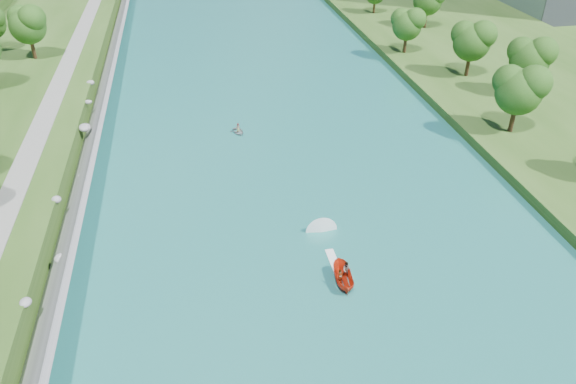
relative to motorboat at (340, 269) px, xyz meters
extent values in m
plane|color=#2D5119|center=(-1.45, -6.08, -0.86)|extent=(260.00, 260.00, 0.00)
cube|color=#1B6864|center=(-1.45, 13.92, -0.81)|extent=(55.00, 240.00, 0.10)
cube|color=slate|center=(-27.30, 13.92, 0.94)|extent=(3.54, 236.00, 4.05)
ellipsoid|color=gray|center=(-28.94, -2.19, 2.54)|extent=(1.04, 1.21, 0.70)
ellipsoid|color=gray|center=(-27.48, 5.58, 0.99)|extent=(1.28, 1.29, 0.97)
ellipsoid|color=gray|center=(-28.91, 14.57, 2.55)|extent=(1.06, 1.01, 0.83)
ellipsoid|color=gray|center=(-27.42, 22.72, 0.57)|extent=(1.25, 1.32, 0.92)
ellipsoid|color=gray|center=(-28.23, 34.50, 2.01)|extent=(1.65, 2.05, 0.97)
ellipsoid|color=gray|center=(-28.60, 43.11, 2.36)|extent=(1.15, 0.94, 0.64)
ellipsoid|color=gray|center=(-29.05, 51.00, 2.53)|extent=(1.28, 1.04, 0.80)
cube|color=gray|center=(-33.95, 13.92, 2.69)|extent=(3.00, 200.00, 0.10)
ellipsoid|color=#164512|center=(-40.27, 65.38, 8.33)|extent=(6.83, 6.83, 11.39)
ellipsoid|color=#164512|center=(32.34, 24.76, 6.49)|extent=(7.03, 7.03, 11.71)
ellipsoid|color=#164512|center=(41.46, 37.24, 6.35)|extent=(6.85, 6.85, 11.42)
ellipsoid|color=#164512|center=(36.36, 47.31, 6.44)|extent=(6.97, 6.97, 11.61)
ellipsoid|color=#164512|center=(30.07, 61.83, 5.77)|extent=(6.16, 6.16, 10.27)
ellipsoid|color=#164512|center=(40.91, 77.75, 6.33)|extent=(6.83, 6.83, 11.39)
imported|color=red|center=(-0.02, -1.27, 0.10)|extent=(1.86, 4.52, 1.72)
imported|color=#66605B|center=(-0.42, -1.67, 0.44)|extent=(0.74, 0.66, 1.71)
imported|color=#66605B|center=(0.48, -0.77, 0.47)|extent=(1.04, 0.93, 1.77)
cube|color=white|center=(-0.02, 1.73, -0.73)|extent=(0.90, 5.00, 0.06)
imported|color=gray|center=(-6.42, 34.39, -0.48)|extent=(2.62, 3.18, 0.57)
imported|color=#66605B|center=(-6.42, 34.39, 0.13)|extent=(0.65, 0.43, 1.30)
camera|label=1|loc=(-13.22, -41.97, 36.52)|focal=35.00mm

